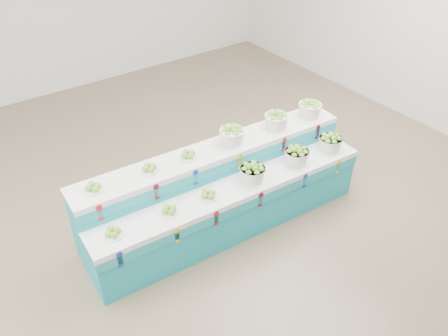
{
  "coord_description": "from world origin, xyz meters",
  "views": [
    {
      "loc": [
        -2.04,
        -3.75,
        4.15
      ],
      "look_at": [
        0.63,
        -0.06,
        0.87
      ],
      "focal_mm": 37.02,
      "sensor_mm": 36.0,
      "label": 1
    }
  ],
  "objects_px": {
    "basket_lower_left": "(253,173)",
    "plate_upper_mid": "(149,168)",
    "basket_upper_right": "(310,109)",
    "display_stand": "(224,191)"
  },
  "relations": [
    {
      "from": "basket_lower_left",
      "to": "display_stand",
      "type": "bearing_deg",
      "value": 135.99
    },
    {
      "from": "basket_lower_left",
      "to": "plate_upper_mid",
      "type": "relative_size",
      "value": 1.5
    },
    {
      "from": "plate_upper_mid",
      "to": "basket_lower_left",
      "type": "bearing_deg",
      "value": -25.25
    },
    {
      "from": "display_stand",
      "to": "basket_lower_left",
      "type": "height_order",
      "value": "display_stand"
    },
    {
      "from": "display_stand",
      "to": "basket_lower_left",
      "type": "relative_size",
      "value": 11.68
    },
    {
      "from": "basket_lower_left",
      "to": "plate_upper_mid",
      "type": "bearing_deg",
      "value": 154.75
    },
    {
      "from": "plate_upper_mid",
      "to": "basket_upper_right",
      "type": "distance_m",
      "value": 2.41
    },
    {
      "from": "basket_lower_left",
      "to": "plate_upper_mid",
      "type": "xyz_separation_m",
      "value": [
        -1.11,
        0.52,
        0.23
      ]
    },
    {
      "from": "display_stand",
      "to": "basket_lower_left",
      "type": "distance_m",
      "value": 0.48
    },
    {
      "from": "plate_upper_mid",
      "to": "basket_upper_right",
      "type": "bearing_deg",
      "value": -3.35
    }
  ]
}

